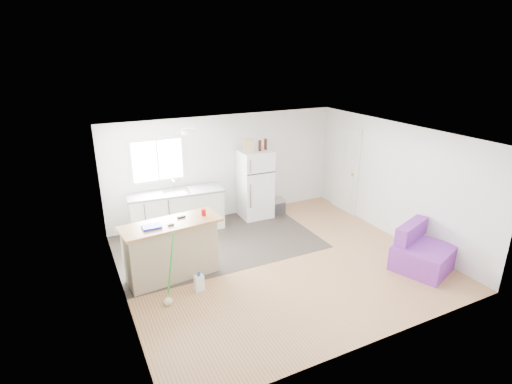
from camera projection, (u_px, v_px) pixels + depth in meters
room at (279, 202)px, 7.11m from camera, size 5.51×5.01×2.41m
vinyl_zone at (217, 242)px, 8.26m from camera, size 4.05×2.50×0.00m
window at (157, 160)px, 8.44m from camera, size 1.18×0.06×0.98m
interior_door at (345, 170)px, 9.61m from camera, size 0.11×0.92×2.10m
ceiling_fixture at (190, 132)px, 7.22m from camera, size 0.30×0.30×0.07m
kitchen_cabinets at (177, 211)px, 8.66m from camera, size 2.08×0.81×1.18m
peninsula at (171, 250)px, 6.85m from camera, size 1.72×0.80×1.03m
refrigerator at (255, 184)px, 9.30m from camera, size 0.72×0.69×1.60m
cooler at (275, 206)px, 9.65m from camera, size 0.47×0.32×0.36m
purple_seat at (421, 253)px, 7.22m from camera, size 1.19×1.18×0.78m
cleaner_jug at (199, 283)px, 6.56m from camera, size 0.16×0.11×0.33m
mop at (169, 290)px, 6.21m from camera, size 0.25×0.34×1.22m
red_cup at (204, 212)px, 6.95m from camera, size 0.09×0.09×0.12m
blue_tray at (152, 227)px, 6.49m from camera, size 0.31×0.23×0.04m
tool_a at (181, 217)px, 6.88m from camera, size 0.14×0.06×0.03m
tool_b at (171, 225)px, 6.58m from camera, size 0.10×0.05×0.03m
cardboard_box at (248, 146)px, 8.83m from camera, size 0.22×0.16×0.30m
bottle_left at (260, 146)px, 8.95m from camera, size 0.08×0.08×0.25m
bottle_right at (265, 144)px, 9.10m from camera, size 0.07×0.07×0.25m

